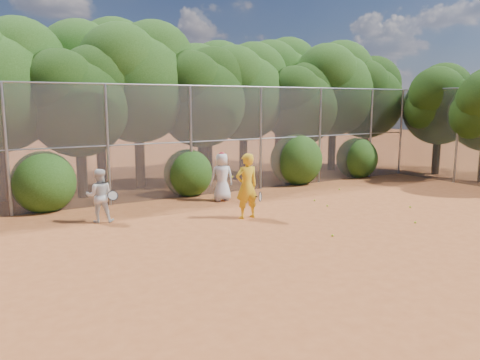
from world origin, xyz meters
TOP-DOWN VIEW (x-y plane):
  - ground at (0.00, 0.00)m, footprint 80.00×80.00m
  - fence_back at (-0.12, 6.00)m, footprint 20.05×0.09m
  - fence_side at (10.00, 3.00)m, footprint 0.09×6.09m
  - tree_2 at (-4.45, 7.83)m, footprint 3.99×3.47m
  - tree_3 at (-1.94, 8.84)m, footprint 4.89×4.26m
  - tree_4 at (0.55, 8.24)m, footprint 4.19×3.64m
  - tree_5 at (3.06, 9.04)m, footprint 4.51×3.92m
  - tree_6 at (5.55, 8.03)m, footprint 3.86×3.36m
  - tree_7 at (8.06, 8.64)m, footprint 4.77×4.14m
  - tree_8 at (10.05, 8.34)m, footprint 4.25×3.70m
  - tree_10 at (-2.93, 11.05)m, footprint 5.15×4.48m
  - tree_11 at (2.06, 10.64)m, footprint 4.64×4.03m
  - tree_12 at (6.56, 11.24)m, footprint 5.02×4.37m
  - tree_13 at (11.45, 5.03)m, footprint 3.86×3.36m
  - bush_0 at (-6.00, 6.30)m, footprint 2.00×2.00m
  - bush_1 at (-1.00, 6.30)m, footprint 1.80×1.80m
  - bush_2 at (4.00, 6.30)m, footprint 2.20×2.20m
  - bush_3 at (7.50, 6.30)m, footprint 1.90×1.90m
  - player_yellow at (-0.99, 2.13)m, footprint 0.84×0.56m
  - player_teen at (-0.43, 4.72)m, footprint 0.90×0.67m
  - player_white at (-4.86, 3.87)m, footprint 0.90×0.80m
  - ball_0 at (2.12, 2.10)m, footprint 0.07×0.07m
  - ball_1 at (2.31, 3.00)m, footprint 0.07×0.07m
  - ball_2 at (2.83, -0.84)m, footprint 0.07×0.07m
  - ball_3 at (4.33, 0.58)m, footprint 0.07×0.07m
  - ball_4 at (-0.10, -0.66)m, footprint 0.07×0.07m
  - ball_5 at (4.51, 4.14)m, footprint 0.07×0.07m

SIDE VIEW (x-z plane):
  - ground at x=0.00m, z-range 0.00..0.00m
  - ball_0 at x=2.12m, z-range 0.00..0.07m
  - ball_1 at x=2.31m, z-range 0.00..0.07m
  - ball_2 at x=2.83m, z-range 0.00..0.07m
  - ball_3 at x=4.33m, z-range 0.00..0.07m
  - ball_4 at x=-0.10m, z-range 0.00..0.07m
  - ball_5 at x=4.51m, z-range 0.00..0.07m
  - player_white at x=-4.86m, z-range 0.00..1.55m
  - player_teen at x=-0.43m, z-range -0.01..1.71m
  - bush_1 at x=-1.00m, z-range 0.00..1.80m
  - bush_3 at x=7.50m, z-range 0.00..1.90m
  - player_yellow at x=-0.99m, z-range 0.00..1.94m
  - bush_0 at x=-6.00m, z-range 0.00..2.00m
  - bush_2 at x=4.00m, z-range 0.00..2.20m
  - fence_side at x=10.00m, z-range 0.04..4.06m
  - fence_back at x=-0.12m, z-range 0.04..4.06m
  - tree_6 at x=5.55m, z-range 0.82..6.11m
  - tree_13 at x=11.45m, z-range 0.82..6.11m
  - tree_2 at x=-4.45m, z-range 0.85..6.32m
  - tree_4 at x=0.55m, z-range 0.89..6.62m
  - tree_8 at x=10.05m, z-range 0.91..6.73m
  - tree_5 at x=3.06m, z-range 0.96..7.13m
  - tree_11 at x=2.06m, z-range 0.99..7.34m
  - tree_7 at x=8.06m, z-range 1.02..7.54m
  - tree_3 at x=-1.94m, z-range 1.04..7.75m
  - tree_12 at x=6.56m, z-range 1.07..7.95m
  - tree_10 at x=-2.93m, z-range 1.10..8.16m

